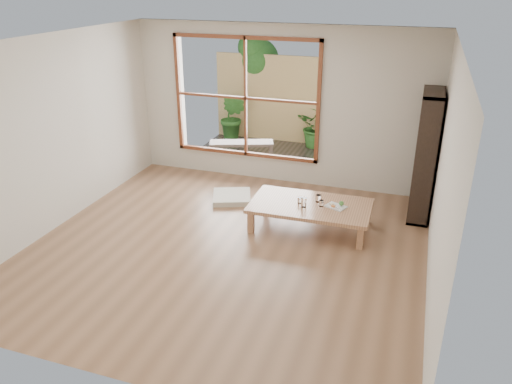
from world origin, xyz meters
The scene contains 15 objects.
ground centered at (0.00, 0.00, 0.00)m, with size 5.00×5.00×0.00m, color #976C4B.
low_table centered at (0.90, 0.87, 0.32)m, with size 1.67×0.96×0.36m.
floor_cushion centered at (-0.49, 1.41, 0.04)m, with size 0.59×0.59×0.09m, color beige.
bookshelf centered at (2.33, 1.80, 0.92)m, with size 0.30×0.83×1.84m, color #2D2019.
glass_tall centered at (0.83, 0.76, 0.43)m, with size 0.07×0.07×0.14m, color silver.
glass_mid centered at (1.05, 0.86, 0.41)m, with size 0.06×0.06×0.09m, color silver.
glass_short centered at (0.98, 0.99, 0.41)m, with size 0.08×0.08×0.10m, color silver.
glass_small centered at (0.75, 0.86, 0.41)m, with size 0.07×0.07×0.09m, color silver.
food_tray centered at (1.26, 0.90, 0.38)m, with size 0.32×0.28×0.08m.
deck centered at (-0.60, 3.56, 0.00)m, with size 2.80×2.00×0.05m, color #352D26.
garden_bench centered at (-0.93, 3.09, 0.34)m, with size 1.23×0.73×0.38m.
bamboo_fence centered at (-0.60, 4.56, 0.90)m, with size 2.80×0.06×1.80m, color tan.
shrub_right centered at (0.25, 4.36, 0.46)m, with size 0.78×0.68×0.87m, color #295C21.
shrub_left centered at (-1.54, 4.23, 0.53)m, with size 0.56×0.45×1.01m, color #295C21.
garden_tree centered at (-1.28, 4.86, 1.63)m, with size 1.04×0.85×2.22m.
Camera 1 is at (2.18, -5.30, 3.29)m, focal length 35.00 mm.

